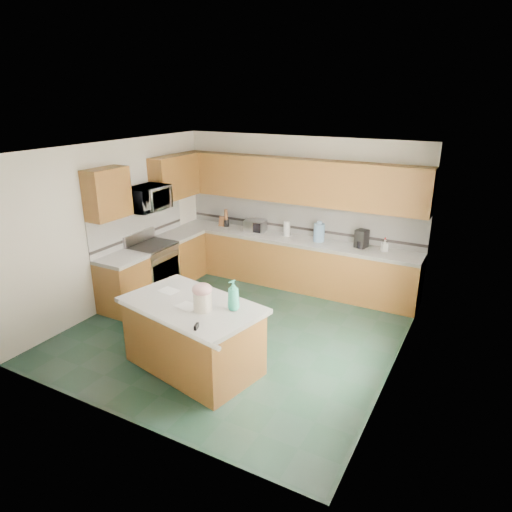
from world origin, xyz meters
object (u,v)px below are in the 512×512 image
Objects in this scene: island_base at (193,338)px; treat_jar at (203,301)px; coffee_maker at (362,239)px; island_top at (192,305)px; toaster_oven at (255,226)px; soap_bottle_island at (233,295)px; knife_block at (222,222)px.

treat_jar is (0.24, -0.09, 0.61)m from island_base.
island_base is at bearing -97.71° from coffee_maker.
toaster_oven reaches higher than island_top.
toaster_oven is (-0.79, 3.14, 0.60)m from island_base.
soap_bottle_island reaches higher than treat_jar.
coffee_maker reaches higher than toaster_oven.
treat_jar reaches higher than toaster_oven.
knife_block is (-1.52, 3.14, 0.59)m from island_base.
knife_block reaches higher than island_base.
coffee_maker is at bearing 53.27° from treat_jar.
soap_bottle_island reaches higher than knife_block.
soap_bottle_island is at bearing 12.93° from treat_jar.
soap_bottle_island reaches higher than island_base.
soap_bottle_island is at bearing 22.90° from island_top.
island_top is 5.73× the size of coffee_maker.
toaster_oven is at bearing 115.83° from island_base.
toaster_oven is (-0.79, 3.14, 0.14)m from island_top.
toaster_oven is at bearing 115.83° from island_top.
coffee_maker reaches higher than island_top.
treat_jar reaches higher than island_top.
treat_jar is at bearing -9.24° from island_top.
coffee_maker is at bearing -7.47° from toaster_oven.
knife_block is at bearing 127.65° from island_top.
coffee_maker is at bearing 91.52° from soap_bottle_island.
island_top is 0.60m from soap_bottle_island.
coffee_maker is at bearing 80.26° from island_top.
treat_jar is 0.38m from soap_bottle_island.
knife_block is (-1.52, 3.14, 0.13)m from island_top.
knife_block is 2.77m from coffee_maker.
island_top is 3.24m from toaster_oven.
soap_bottle_island is 3.31m from toaster_oven.
island_top is at bearing -97.71° from coffee_maker.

